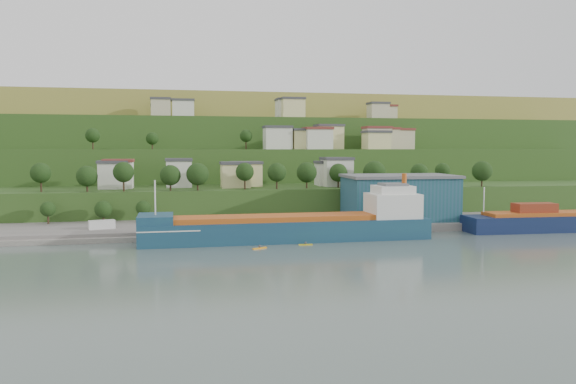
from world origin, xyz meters
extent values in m
plane|color=#475652|center=(0.00, 0.00, 0.00)|extent=(500.00, 500.00, 0.00)
cube|color=slate|center=(20.00, 28.00, 0.00)|extent=(220.00, 26.00, 4.00)
cube|color=slate|center=(-55.00, 22.00, 0.00)|extent=(40.00, 18.00, 2.40)
cube|color=#284719|center=(0.00, 56.00, 0.00)|extent=(260.00, 32.00, 20.00)
cube|color=#284719|center=(0.00, 86.00, 0.00)|extent=(280.00, 32.00, 44.00)
cube|color=#284719|center=(0.00, 116.00, 0.00)|extent=(300.00, 32.00, 70.00)
cube|color=olive|center=(0.00, 190.00, 0.00)|extent=(360.00, 120.00, 96.00)
cube|color=silver|center=(-47.65, 55.49, 13.87)|extent=(8.54, 8.32, 7.74)
cube|color=#3F3F44|center=(-47.65, 55.49, 18.19)|extent=(9.14, 8.92, 0.90)
cube|color=silver|center=(-46.25, 56.15, 14.07)|extent=(8.49, 8.26, 8.14)
cube|color=brown|center=(-46.25, 56.15, 18.59)|extent=(9.09, 8.86, 0.90)
cube|color=silver|center=(-27.99, 58.04, 14.15)|extent=(7.83, 7.81, 8.30)
cube|color=#3F3F44|center=(-27.99, 58.04, 18.75)|extent=(8.43, 8.41, 0.90)
cube|color=beige|center=(-10.65, 52.31, 13.64)|extent=(8.82, 7.08, 7.27)
cube|color=#3F3F44|center=(-10.65, 52.31, 17.72)|extent=(9.42, 7.68, 0.90)
cube|color=beige|center=(-6.44, 58.90, 13.62)|extent=(9.56, 8.37, 7.23)
cube|color=#3F3F44|center=(-6.44, 58.90, 17.68)|extent=(10.16, 8.97, 0.90)
cube|color=silver|center=(20.82, 56.94, 13.65)|extent=(7.74, 7.63, 7.29)
cube|color=#3F3F44|center=(20.82, 56.94, 17.74)|extent=(8.34, 8.23, 0.90)
cube|color=silver|center=(22.53, 52.74, 14.29)|extent=(8.89, 8.38, 8.57)
cube|color=#3F3F44|center=(22.53, 52.74, 19.02)|extent=(9.49, 8.98, 0.90)
cube|color=silver|center=(8.72, 84.87, 25.94)|extent=(9.94, 7.86, 7.89)
cube|color=#3F3F44|center=(8.72, 84.87, 30.34)|extent=(10.54, 8.46, 0.90)
cube|color=beige|center=(19.02, 85.26, 25.45)|extent=(9.24, 8.30, 6.91)
cube|color=#3F3F44|center=(19.02, 85.26, 29.36)|extent=(9.84, 8.90, 0.90)
cube|color=silver|center=(23.77, 82.87, 25.70)|extent=(9.79, 8.48, 7.40)
cube|color=brown|center=(23.77, 82.87, 29.85)|extent=(10.39, 9.08, 0.90)
cube|color=beige|center=(29.92, 89.49, 26.39)|extent=(9.94, 8.93, 8.79)
cube|color=#3F3F44|center=(29.92, 89.49, 31.24)|extent=(10.54, 9.53, 0.90)
cube|color=beige|center=(46.47, 81.21, 25.09)|extent=(9.13, 8.01, 6.19)
cube|color=#3F3F44|center=(46.47, 81.21, 28.64)|extent=(9.73, 8.61, 0.90)
cube|color=#C4B994|center=(47.88, 84.39, 25.99)|extent=(9.72, 7.17, 7.98)
cube|color=brown|center=(47.88, 84.39, 30.43)|extent=(10.32, 7.77, 0.90)
cube|color=#C4B994|center=(54.31, 91.37, 25.92)|extent=(8.67, 8.79, 7.84)
cube|color=brown|center=(54.31, 91.37, 30.29)|extent=(9.27, 9.39, 0.90)
cube|color=#C4B994|center=(61.37, 91.88, 25.79)|extent=(8.22, 7.19, 7.57)
cube|color=brown|center=(61.37, 91.88, 30.02)|extent=(8.82, 7.79, 0.90)
cube|color=#C4B994|center=(-34.54, 114.59, 38.56)|extent=(7.76, 8.46, 7.12)
cube|color=#3F3F44|center=(-34.54, 114.59, 42.57)|extent=(8.36, 9.06, 0.90)
cube|color=silver|center=(-25.60, 115.25, 38.40)|extent=(8.76, 7.74, 6.80)
cube|color=#3F3F44|center=(-25.60, 115.25, 42.25)|extent=(9.36, 8.34, 0.90)
cube|color=silver|center=(18.22, 115.70, 38.95)|extent=(8.38, 8.71, 7.89)
cube|color=#3F3F44|center=(18.22, 115.70, 43.34)|extent=(8.98, 9.31, 0.90)
cube|color=beige|center=(19.88, 110.99, 38.92)|extent=(9.36, 8.59, 7.84)
cube|color=#3F3F44|center=(19.88, 110.99, 43.29)|extent=(9.96, 9.19, 0.90)
cube|color=#C4B994|center=(59.89, 115.61, 38.46)|extent=(8.29, 7.14, 6.93)
cube|color=#3F3F44|center=(59.89, 115.61, 42.38)|extent=(8.89, 7.74, 0.90)
cube|color=#C4B994|center=(65.01, 120.69, 38.12)|extent=(9.44, 7.05, 6.25)
cube|color=brown|center=(65.01, 120.69, 41.70)|extent=(10.04, 7.65, 0.90)
cylinder|color=#382619|center=(-66.41, 45.48, 11.92)|extent=(0.50, 0.50, 3.84)
sphere|color=black|center=(-66.41, 45.48, 15.40)|extent=(5.65, 5.65, 5.65)
cylinder|color=#382619|center=(-53.74, 43.61, 11.41)|extent=(0.50, 0.50, 2.81)
sphere|color=black|center=(-53.74, 43.61, 14.43)|extent=(5.89, 5.89, 5.89)
cylinder|color=#382619|center=(-43.67, 42.79, 11.98)|extent=(0.50, 0.50, 3.96)
sphere|color=black|center=(-43.67, 42.79, 15.57)|extent=(5.88, 5.88, 5.88)
cylinder|color=#382619|center=(-30.58, 42.78, 11.45)|extent=(0.50, 0.50, 2.89)
sphere|color=black|center=(-30.58, 42.78, 14.54)|extent=(5.99, 5.99, 5.99)
cylinder|color=#382619|center=(-22.78, 42.32, 11.51)|extent=(0.50, 0.50, 3.02)
sphere|color=black|center=(-22.78, 42.32, 14.81)|extent=(6.52, 6.52, 6.52)
cylinder|color=#382619|center=(-8.69, 44.04, 11.90)|extent=(0.50, 0.50, 3.80)
sphere|color=black|center=(-8.69, 44.04, 15.32)|extent=(5.51, 5.51, 5.51)
cylinder|color=#382619|center=(0.98, 43.57, 11.75)|extent=(0.50, 0.50, 3.50)
sphere|color=black|center=(0.98, 43.57, 15.07)|extent=(5.71, 5.71, 5.71)
cylinder|color=#382619|center=(10.59, 44.80, 11.61)|extent=(0.50, 0.50, 3.21)
sphere|color=black|center=(10.59, 44.80, 14.93)|extent=(6.25, 6.25, 6.25)
cylinder|color=#382619|center=(21.04, 45.94, 11.58)|extent=(0.50, 0.50, 3.16)
sphere|color=black|center=(21.04, 45.94, 14.73)|extent=(5.71, 5.71, 5.71)
cylinder|color=#382619|center=(32.10, 43.65, 11.45)|extent=(0.50, 0.50, 2.89)
sphere|color=black|center=(32.10, 43.65, 14.84)|extent=(7.09, 7.09, 7.09)
cylinder|color=#382619|center=(46.51, 42.11, 11.60)|extent=(0.50, 0.50, 3.20)
sphere|color=black|center=(46.51, 42.11, 14.73)|extent=(5.58, 5.58, 5.58)
cylinder|color=#382619|center=(55.58, 44.47, 11.93)|extent=(0.50, 0.50, 3.86)
sphere|color=black|center=(55.58, 44.47, 15.18)|extent=(4.81, 4.81, 4.81)
cylinder|color=#382619|center=(68.27, 42.13, 11.63)|extent=(0.50, 0.50, 3.25)
sphere|color=black|center=(68.27, 42.13, 15.01)|extent=(6.40, 6.40, 6.40)
cylinder|color=#382619|center=(-37.40, 91.79, 23.36)|extent=(0.50, 0.50, 2.71)
sphere|color=black|center=(-37.40, 91.79, 25.98)|extent=(4.59, 4.59, 4.59)
cylinder|color=#382619|center=(52.44, 91.90, 23.41)|extent=(0.50, 0.50, 2.83)
sphere|color=black|center=(52.44, 91.90, 26.54)|extent=(6.25, 6.25, 6.25)
cylinder|color=#382619|center=(-23.63, 120.46, 36.74)|extent=(0.50, 0.50, 3.48)
sphere|color=black|center=(-23.63, 120.46, 39.98)|extent=(5.43, 5.43, 5.43)
cylinder|color=#382619|center=(-32.99, 118.08, 36.93)|extent=(0.50, 0.50, 3.86)
sphere|color=black|center=(-32.99, 118.08, 40.12)|extent=(4.58, 4.58, 4.58)
cylinder|color=#382619|center=(25.77, 86.02, 23.60)|extent=(0.50, 0.50, 3.20)
sphere|color=black|center=(25.77, 86.02, 26.53)|extent=(4.84, 4.84, 4.84)
cylinder|color=#382619|center=(-3.26, 84.32, 23.84)|extent=(0.50, 0.50, 3.68)
sphere|color=black|center=(-3.26, 84.32, 26.96)|extent=(4.63, 4.63, 4.63)
cylinder|color=#382619|center=(-36.06, 123.39, 37.00)|extent=(0.50, 0.50, 4.01)
sphere|color=black|center=(-36.06, 123.39, 40.71)|extent=(6.19, 6.19, 6.19)
cylinder|color=#382619|center=(-57.34, 83.42, 23.74)|extent=(0.50, 0.50, 3.47)
sphere|color=black|center=(-57.34, 83.42, 26.86)|extent=(5.04, 5.04, 5.04)
cube|color=navy|center=(-2.77, 8.78, 1.50)|extent=(70.06, 11.17, 7.00)
cube|color=#B25017|center=(-4.77, 8.78, 5.60)|extent=(52.05, 9.13, 1.20)
cube|color=navy|center=(-33.78, 8.78, 6.00)|extent=(8.03, 11.02, 2.00)
cube|color=silver|center=(24.25, 8.78, 8.00)|extent=(12.03, 10.03, 6.00)
cube|color=silver|center=(24.25, 8.78, 12.01)|extent=(9.02, 8.03, 2.00)
cube|color=#595B5E|center=(24.25, 8.78, 13.31)|extent=(6.02, 6.02, 0.60)
cylinder|color=#B25017|center=(27.25, 8.78, 14.51)|extent=(1.20, 1.20, 3.00)
cylinder|color=silver|center=(-33.78, 8.78, 11.01)|extent=(0.36, 0.36, 8.00)
cube|color=silver|center=(-30.78, 8.78, 3.80)|extent=(14.03, 11.34, 0.25)
cube|color=#0D1C39|center=(74.59, 10.38, 1.21)|extent=(56.35, 11.88, 6.16)
cube|color=#B25017|center=(72.72, 10.38, 4.76)|extent=(41.36, 9.52, 0.93)
cylinder|color=silver|center=(50.33, 10.38, 8.86)|extent=(0.31, 0.31, 6.53)
cube|color=maroon|center=(65.26, 10.38, 6.44)|extent=(11.40, 5.17, 2.43)
cube|color=#1B4B53|center=(33.58, 27.12, 8.00)|extent=(30.79, 19.36, 12.00)
cube|color=#595B5E|center=(33.58, 27.12, 14.40)|extent=(31.84, 20.40, 0.80)
cube|color=silver|center=(-47.57, 23.90, 2.68)|extent=(6.78, 4.09, 2.96)
cube|color=silver|center=(-40.24, 16.53, 1.57)|extent=(3.78, 1.60, 0.74)
cube|color=orange|center=(-10.96, -1.09, 0.13)|extent=(3.43, 1.99, 0.26)
sphere|color=#3F3F44|center=(-10.96, -1.09, 0.57)|extent=(0.61, 0.61, 0.61)
cube|color=gold|center=(0.15, 1.51, 0.12)|extent=(3.26, 0.84, 0.24)
sphere|color=#3F3F44|center=(0.15, 1.51, 0.52)|extent=(0.56, 0.56, 0.56)
camera|label=1|loc=(-29.09, -123.27, 22.20)|focal=35.00mm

